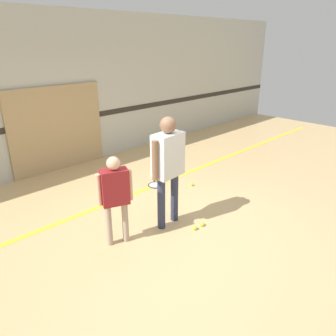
{
  "coord_description": "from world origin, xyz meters",
  "views": [
    {
      "loc": [
        -3.0,
        -3.05,
        2.6
      ],
      "look_at": [
        0.03,
        0.03,
        0.9
      ],
      "focal_mm": 35.0,
      "sensor_mm": 36.0,
      "label": 1
    }
  ],
  "objects_px": {
    "racket_spare_on_floor": "(122,191)",
    "tennis_ball_near_instructor": "(195,228)",
    "racket_second_spare": "(155,185)",
    "tennis_ball_stray_right": "(192,184)",
    "person_student_left": "(115,192)",
    "tennis_ball_by_spare_racket": "(115,191)",
    "tennis_ball_stray_left": "(202,224)",
    "person_instructor": "(168,161)"
  },
  "relations": [
    {
      "from": "person_instructor",
      "to": "tennis_ball_near_instructor",
      "type": "height_order",
      "value": "person_instructor"
    },
    {
      "from": "person_instructor",
      "to": "tennis_ball_stray_left",
      "type": "distance_m",
      "value": 1.11
    },
    {
      "from": "person_instructor",
      "to": "tennis_ball_by_spare_racket",
      "type": "bearing_deg",
      "value": 82.78
    },
    {
      "from": "racket_second_spare",
      "to": "racket_spare_on_floor",
      "type": "bearing_deg",
      "value": 106.07
    },
    {
      "from": "person_student_left",
      "to": "tennis_ball_stray_left",
      "type": "distance_m",
      "value": 1.47
    },
    {
      "from": "person_student_left",
      "to": "racket_second_spare",
      "type": "bearing_deg",
      "value": 54.08
    },
    {
      "from": "tennis_ball_near_instructor",
      "to": "tennis_ball_by_spare_racket",
      "type": "relative_size",
      "value": 1.0
    },
    {
      "from": "person_student_left",
      "to": "tennis_ball_near_instructor",
      "type": "distance_m",
      "value": 1.35
    },
    {
      "from": "racket_second_spare",
      "to": "tennis_ball_stray_left",
      "type": "bearing_deg",
      "value": -163.04
    },
    {
      "from": "racket_spare_on_floor",
      "to": "tennis_ball_near_instructor",
      "type": "bearing_deg",
      "value": 164.26
    },
    {
      "from": "tennis_ball_near_instructor",
      "to": "tennis_ball_stray_right",
      "type": "distance_m",
      "value": 1.55
    },
    {
      "from": "racket_spare_on_floor",
      "to": "tennis_ball_stray_right",
      "type": "xyz_separation_m",
      "value": [
        1.11,
        -0.72,
        0.02
      ]
    },
    {
      "from": "racket_second_spare",
      "to": "tennis_ball_stray_right",
      "type": "xyz_separation_m",
      "value": [
        0.47,
        -0.51,
        0.02
      ]
    },
    {
      "from": "person_instructor",
      "to": "tennis_ball_near_instructor",
      "type": "xyz_separation_m",
      "value": [
        0.15,
        -0.41,
        -0.98
      ]
    },
    {
      "from": "person_instructor",
      "to": "racket_spare_on_floor",
      "type": "xyz_separation_m",
      "value": [
        0.17,
        1.38,
        -1.01
      ]
    },
    {
      "from": "person_instructor",
      "to": "tennis_ball_near_instructor",
      "type": "bearing_deg",
      "value": -74.64
    },
    {
      "from": "tennis_ball_stray_left",
      "to": "person_instructor",
      "type": "bearing_deg",
      "value": 126.63
    },
    {
      "from": "racket_second_spare",
      "to": "tennis_ball_stray_right",
      "type": "height_order",
      "value": "tennis_ball_stray_right"
    },
    {
      "from": "racket_second_spare",
      "to": "tennis_ball_by_spare_racket",
      "type": "distance_m",
      "value": 0.8
    },
    {
      "from": "tennis_ball_stray_right",
      "to": "person_student_left",
      "type": "bearing_deg",
      "value": -165.82
    },
    {
      "from": "person_instructor",
      "to": "racket_spare_on_floor",
      "type": "relative_size",
      "value": 3.19
    },
    {
      "from": "person_student_left",
      "to": "tennis_ball_by_spare_racket",
      "type": "xyz_separation_m",
      "value": [
        0.89,
        1.31,
        -0.74
      ]
    },
    {
      "from": "person_instructor",
      "to": "racket_second_spare",
      "type": "distance_m",
      "value": 1.74
    },
    {
      "from": "person_student_left",
      "to": "racket_second_spare",
      "type": "height_order",
      "value": "person_student_left"
    },
    {
      "from": "person_student_left",
      "to": "racket_spare_on_floor",
      "type": "xyz_separation_m",
      "value": [
        1.01,
        1.26,
        -0.76
      ]
    },
    {
      "from": "racket_second_spare",
      "to": "tennis_ball_near_instructor",
      "type": "bearing_deg",
      "value": -168.11
    },
    {
      "from": "person_student_left",
      "to": "tennis_ball_stray_right",
      "type": "relative_size",
      "value": 18.93
    },
    {
      "from": "person_instructor",
      "to": "person_student_left",
      "type": "bearing_deg",
      "value": 166.45
    },
    {
      "from": "person_instructor",
      "to": "tennis_ball_stray_left",
      "type": "xyz_separation_m",
      "value": [
        0.31,
        -0.41,
        -0.98
      ]
    },
    {
      "from": "racket_spare_on_floor",
      "to": "racket_second_spare",
      "type": "height_order",
      "value": "same"
    },
    {
      "from": "tennis_ball_stray_right",
      "to": "racket_spare_on_floor",
      "type": "bearing_deg",
      "value": 147.0
    },
    {
      "from": "tennis_ball_near_instructor",
      "to": "tennis_ball_stray_left",
      "type": "distance_m",
      "value": 0.16
    },
    {
      "from": "tennis_ball_by_spare_racket",
      "to": "tennis_ball_stray_left",
      "type": "distance_m",
      "value": 1.86
    },
    {
      "from": "person_student_left",
      "to": "tennis_ball_stray_right",
      "type": "distance_m",
      "value": 2.31
    },
    {
      "from": "racket_spare_on_floor",
      "to": "racket_second_spare",
      "type": "relative_size",
      "value": 1.06
    },
    {
      "from": "racket_spare_on_floor",
      "to": "racket_second_spare",
      "type": "bearing_deg",
      "value": -123.68
    },
    {
      "from": "person_student_left",
      "to": "tennis_ball_by_spare_racket",
      "type": "height_order",
      "value": "person_student_left"
    },
    {
      "from": "person_instructor",
      "to": "tennis_ball_stray_right",
      "type": "relative_size",
      "value": 24.89
    },
    {
      "from": "racket_second_spare",
      "to": "tennis_ball_stray_right",
      "type": "bearing_deg",
      "value": -102.58
    },
    {
      "from": "person_student_left",
      "to": "racket_second_spare",
      "type": "relative_size",
      "value": 2.58
    },
    {
      "from": "tennis_ball_near_instructor",
      "to": "tennis_ball_by_spare_racket",
      "type": "height_order",
      "value": "same"
    },
    {
      "from": "tennis_ball_near_instructor",
      "to": "tennis_ball_by_spare_racket",
      "type": "distance_m",
      "value": 1.84
    }
  ]
}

